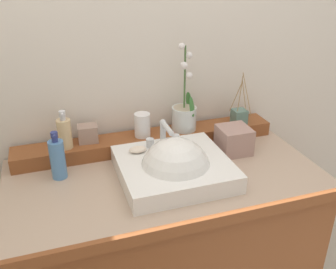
{
  "coord_description": "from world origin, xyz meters",
  "views": [
    {
      "loc": [
        -0.39,
        -1.21,
        1.65
      ],
      "look_at": [
        0.01,
        -0.01,
        1.04
      ],
      "focal_mm": 40.5,
      "sensor_mm": 36.0,
      "label": 1
    }
  ],
  "objects_px": {
    "reed_diffuser": "(239,116)",
    "lotion_bottle": "(58,158)",
    "soap_bar": "(138,150)",
    "potted_plant": "(184,114)",
    "soap_dispenser": "(65,133)",
    "tumbler_cup": "(142,125)",
    "trinket_box": "(88,134)",
    "tissue_box": "(234,140)",
    "sink_basin": "(175,171)"
  },
  "relations": [
    {
      "from": "lotion_bottle",
      "to": "reed_diffuser",
      "type": "bearing_deg",
      "value": 7.68
    },
    {
      "from": "potted_plant",
      "to": "trinket_box",
      "type": "xyz_separation_m",
      "value": [
        -0.42,
        0.01,
        -0.04
      ]
    },
    {
      "from": "tumbler_cup",
      "to": "trinket_box",
      "type": "bearing_deg",
      "value": 174.46
    },
    {
      "from": "potted_plant",
      "to": "soap_bar",
      "type": "bearing_deg",
      "value": -147.67
    },
    {
      "from": "soap_bar",
      "to": "potted_plant",
      "type": "height_order",
      "value": "potted_plant"
    },
    {
      "from": "reed_diffuser",
      "to": "lotion_bottle",
      "type": "relative_size",
      "value": 1.28
    },
    {
      "from": "reed_diffuser",
      "to": "tissue_box",
      "type": "relative_size",
      "value": 1.88
    },
    {
      "from": "soap_dispenser",
      "to": "tumbler_cup",
      "type": "relative_size",
      "value": 1.55
    },
    {
      "from": "soap_bar",
      "to": "soap_dispenser",
      "type": "xyz_separation_m",
      "value": [
        -0.26,
        0.15,
        0.05
      ]
    },
    {
      "from": "lotion_bottle",
      "to": "trinket_box",
      "type": "bearing_deg",
      "value": 47.48
    },
    {
      "from": "trinket_box",
      "to": "tissue_box",
      "type": "distance_m",
      "value": 0.62
    },
    {
      "from": "soap_bar",
      "to": "tumbler_cup",
      "type": "relative_size",
      "value": 0.68
    },
    {
      "from": "sink_basin",
      "to": "potted_plant",
      "type": "xyz_separation_m",
      "value": [
        0.14,
        0.28,
        0.11
      ]
    },
    {
      "from": "tumbler_cup",
      "to": "trinket_box",
      "type": "xyz_separation_m",
      "value": [
        -0.23,
        0.02,
        -0.02
      ]
    },
    {
      "from": "reed_diffuser",
      "to": "lotion_bottle",
      "type": "xyz_separation_m",
      "value": [
        -0.82,
        -0.11,
        -0.02
      ]
    },
    {
      "from": "trinket_box",
      "to": "tissue_box",
      "type": "height_order",
      "value": "trinket_box"
    },
    {
      "from": "trinket_box",
      "to": "lotion_bottle",
      "type": "height_order",
      "value": "lotion_bottle"
    },
    {
      "from": "soap_dispenser",
      "to": "lotion_bottle",
      "type": "height_order",
      "value": "soap_dispenser"
    },
    {
      "from": "trinket_box",
      "to": "tissue_box",
      "type": "bearing_deg",
      "value": -11.29
    },
    {
      "from": "soap_dispenser",
      "to": "trinket_box",
      "type": "xyz_separation_m",
      "value": [
        0.09,
        0.03,
        -0.03
      ]
    },
    {
      "from": "potted_plant",
      "to": "tumbler_cup",
      "type": "relative_size",
      "value": 3.75
    },
    {
      "from": "soap_dispenser",
      "to": "tumbler_cup",
      "type": "bearing_deg",
      "value": 0.94
    },
    {
      "from": "trinket_box",
      "to": "sink_basin",
      "type": "bearing_deg",
      "value": -41.07
    },
    {
      "from": "tumbler_cup",
      "to": "potted_plant",
      "type": "bearing_deg",
      "value": 2.56
    },
    {
      "from": "potted_plant",
      "to": "tissue_box",
      "type": "distance_m",
      "value": 0.24
    },
    {
      "from": "reed_diffuser",
      "to": "trinket_box",
      "type": "relative_size",
      "value": 3.05
    },
    {
      "from": "soap_bar",
      "to": "potted_plant",
      "type": "xyz_separation_m",
      "value": [
        0.25,
        0.16,
        0.06
      ]
    },
    {
      "from": "reed_diffuser",
      "to": "trinket_box",
      "type": "xyz_separation_m",
      "value": [
        -0.69,
        0.04,
        -0.0
      ]
    },
    {
      "from": "soap_bar",
      "to": "tumbler_cup",
      "type": "height_order",
      "value": "tumbler_cup"
    },
    {
      "from": "soap_bar",
      "to": "reed_diffuser",
      "type": "height_order",
      "value": "reed_diffuser"
    },
    {
      "from": "soap_bar",
      "to": "sink_basin",
      "type": "bearing_deg",
      "value": -46.09
    },
    {
      "from": "potted_plant",
      "to": "trinket_box",
      "type": "bearing_deg",
      "value": 178.17
    },
    {
      "from": "tissue_box",
      "to": "trinket_box",
      "type": "bearing_deg",
      "value": 163.77
    },
    {
      "from": "soap_dispenser",
      "to": "reed_diffuser",
      "type": "distance_m",
      "value": 0.78
    },
    {
      "from": "sink_basin",
      "to": "tumbler_cup",
      "type": "height_order",
      "value": "sink_basin"
    },
    {
      "from": "potted_plant",
      "to": "trinket_box",
      "type": "distance_m",
      "value": 0.43
    },
    {
      "from": "lotion_bottle",
      "to": "soap_bar",
      "type": "bearing_deg",
      "value": -5.31
    },
    {
      "from": "soap_bar",
      "to": "tumbler_cup",
      "type": "bearing_deg",
      "value": 68.47
    },
    {
      "from": "tissue_box",
      "to": "soap_dispenser",
      "type": "bearing_deg",
      "value": 168.08
    },
    {
      "from": "soap_dispenser",
      "to": "lotion_bottle",
      "type": "xyz_separation_m",
      "value": [
        -0.04,
        -0.12,
        -0.05
      ]
    },
    {
      "from": "potted_plant",
      "to": "soap_dispenser",
      "type": "relative_size",
      "value": 2.43
    },
    {
      "from": "soap_bar",
      "to": "soap_dispenser",
      "type": "relative_size",
      "value": 0.44
    },
    {
      "from": "soap_bar",
      "to": "lotion_bottle",
      "type": "relative_size",
      "value": 0.37
    },
    {
      "from": "sink_basin",
      "to": "soap_bar",
      "type": "distance_m",
      "value": 0.17
    },
    {
      "from": "potted_plant",
      "to": "trinket_box",
      "type": "height_order",
      "value": "potted_plant"
    },
    {
      "from": "tumbler_cup",
      "to": "tissue_box",
      "type": "height_order",
      "value": "tumbler_cup"
    },
    {
      "from": "soap_bar",
      "to": "reed_diffuser",
      "type": "distance_m",
      "value": 0.54
    },
    {
      "from": "soap_dispenser",
      "to": "tissue_box",
      "type": "height_order",
      "value": "soap_dispenser"
    },
    {
      "from": "soap_dispenser",
      "to": "lotion_bottle",
      "type": "distance_m",
      "value": 0.13
    },
    {
      "from": "sink_basin",
      "to": "potted_plant",
      "type": "relative_size",
      "value": 1.06
    }
  ]
}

